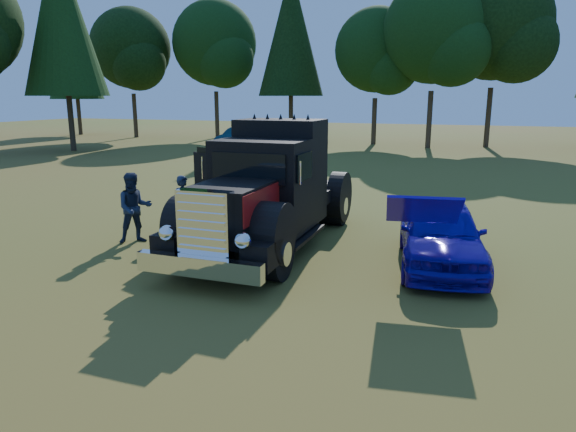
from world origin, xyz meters
The scene contains 7 objects.
ground centered at (0.00, 0.00, 0.00)m, with size 120.00×120.00×0.00m, color #475F1C.
treeline centered at (-2.27, 27.44, 7.68)m, with size 72.10×24.04×13.84m.
diamond_t_truck centered at (-1.27, 1.55, 1.28)m, with size 3.33×7.16×3.00m.
hotrod_coupe centered at (2.71, 1.49, 0.71)m, with size 2.27×4.42×1.89m.
spectator_near centered at (-3.76, 1.88, 0.78)m, with size 0.57×0.37×1.56m, color #1C2841.
spectator_far centered at (-4.51, 0.80, 0.87)m, with size 0.85×0.66×1.75m, color #21354D.
distant_teal_car centered at (-12.40, 23.42, 0.70)m, with size 1.48×4.25×1.40m, color #0B4440.
Camera 1 is at (3.24, -9.50, 3.55)m, focal length 32.00 mm.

